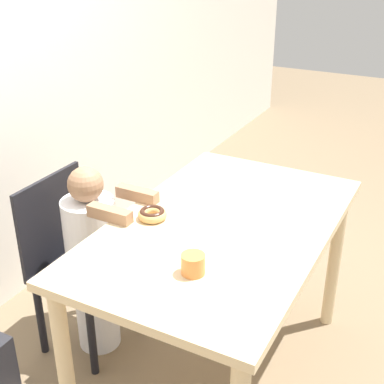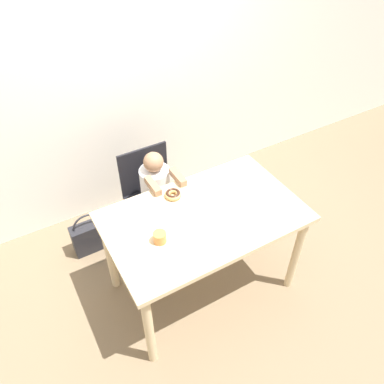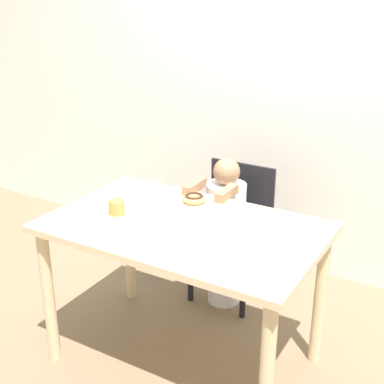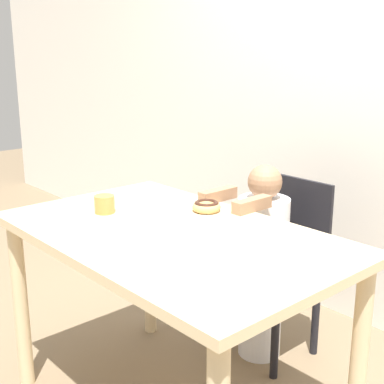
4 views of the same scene
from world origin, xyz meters
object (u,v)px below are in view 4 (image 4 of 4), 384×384
at_px(chair, 276,263).
at_px(cup, 105,204).
at_px(donut, 206,206).
at_px(child_figure, 261,263).
at_px(handbag, 209,277).

xyz_separation_m(chair, cup, (-0.27, -0.76, 0.38)).
bearing_deg(chair, cup, -109.81).
bearing_deg(cup, donut, 50.97).
bearing_deg(donut, child_figure, 87.20).
height_order(child_figure, handbag, child_figure).
bearing_deg(handbag, child_figure, -19.55).
distance_m(chair, cup, 0.89).
bearing_deg(cup, handbag, 107.98).
distance_m(chair, child_figure, 0.11).
bearing_deg(donut, chair, 87.89).
height_order(donut, cup, cup).
relative_size(chair, handbag, 2.08).
xyz_separation_m(chair, child_figure, (-0.00, -0.11, 0.03)).
distance_m(child_figure, cup, 0.79).
bearing_deg(handbag, chair, -8.84).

